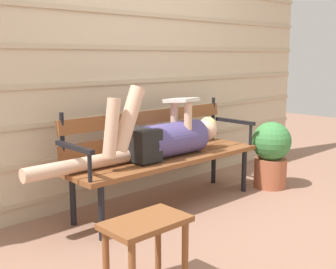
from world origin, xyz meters
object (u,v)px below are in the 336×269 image
(reclining_person, at_px, (161,138))
(footstool, at_px, (146,235))
(park_bench, at_px, (162,150))
(potted_plant, at_px, (271,152))

(reclining_person, relative_size, footstool, 3.95)
(park_bench, distance_m, footstool, 1.37)
(reclining_person, relative_size, potted_plant, 2.83)
(park_bench, relative_size, footstool, 3.98)
(footstool, relative_size, potted_plant, 0.71)
(potted_plant, bearing_deg, footstool, -163.49)
(footstool, bearing_deg, potted_plant, 16.51)
(reclining_person, xyz_separation_m, footstool, (-0.90, -0.88, -0.27))
(reclining_person, bearing_deg, potted_plant, -13.40)
(park_bench, relative_size, potted_plant, 2.84)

